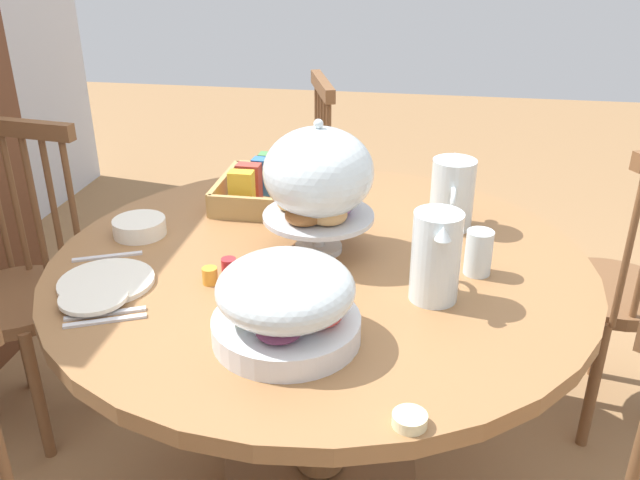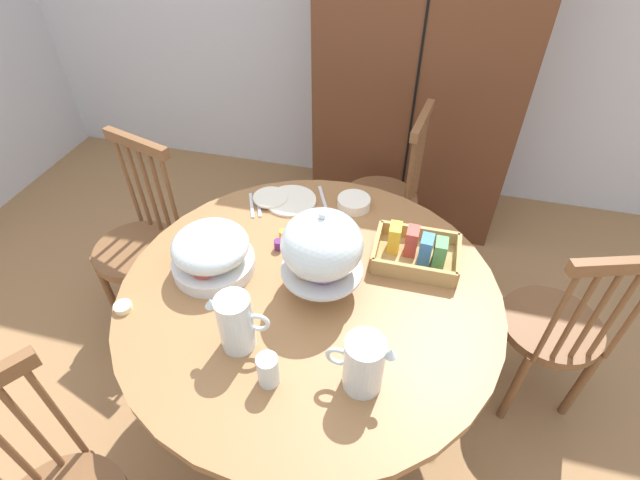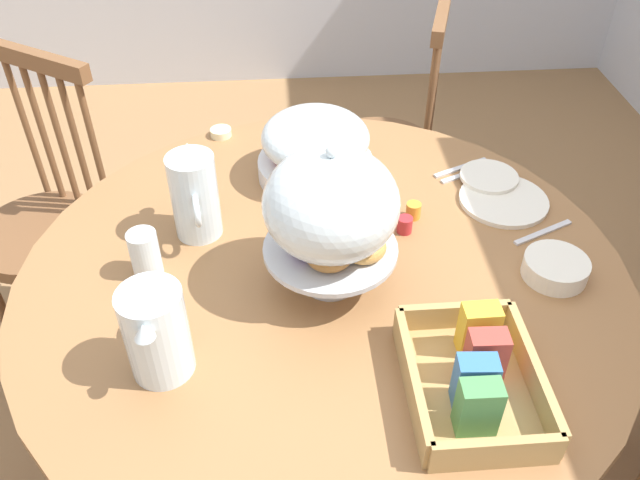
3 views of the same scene
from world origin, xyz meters
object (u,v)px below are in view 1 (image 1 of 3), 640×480
object	(u,v)px
cereal_basket	(259,188)
butter_dish	(410,420)
windsor_chair_near_window	(617,295)
china_plate_small	(94,297)
windsor_chair_by_cabinet	(289,212)
milk_pitcher	(435,260)
windsor_chair_facing_door	(21,296)
orange_juice_pitcher	(452,197)
dining_table	(320,321)
cereal_bowl	(139,227)
pastry_stand_with_dome	(318,178)
drinking_glass	(479,253)
china_plate_large	(106,282)
fruit_platter_covered	(286,302)

from	to	relation	value
cereal_basket	butter_dish	xyz separation A→B (m)	(-0.93, -0.49, -0.03)
windsor_chair_near_window	china_plate_small	world-z (taller)	windsor_chair_near_window
windsor_chair_near_window	cereal_basket	xyz separation A→B (m)	(-0.11, 1.10, 0.33)
windsor_chair_by_cabinet	windsor_chair_near_window	bearing A→B (deg)	-112.72
windsor_chair_near_window	milk_pitcher	world-z (taller)	windsor_chair_near_window
windsor_chair_facing_door	orange_juice_pitcher	xyz separation A→B (m)	(0.10, -1.28, 0.37)
windsor_chair_by_cabinet	butter_dish	bearing A→B (deg)	-160.86
dining_table	cereal_bowl	distance (m)	0.54
butter_dish	china_plate_small	bearing A→B (deg)	67.99
orange_juice_pitcher	windsor_chair_near_window	bearing A→B (deg)	-68.80
windsor_chair_facing_door	pastry_stand_with_dome	bearing A→B (deg)	-96.38
drinking_glass	windsor_chair_facing_door	bearing A→B (deg)	82.96
dining_table	china_plate_small	size ratio (longest dim) A/B	8.99
orange_juice_pitcher	drinking_glass	bearing A→B (deg)	-166.97
orange_juice_pitcher	pastry_stand_with_dome	bearing A→B (deg)	121.66
china_plate_large	china_plate_small	xyz separation A→B (m)	(-0.09, -0.01, 0.01)
china_plate_large	cereal_bowl	bearing A→B (deg)	6.57
china_plate_large	cereal_bowl	size ratio (longest dim) A/B	1.57
china_plate_large	china_plate_small	size ratio (longest dim) A/B	1.47
china_plate_small	drinking_glass	bearing A→B (deg)	-71.35
pastry_stand_with_dome	butter_dish	distance (m)	0.70
butter_dish	orange_juice_pitcher	bearing A→B (deg)	-5.07
drinking_glass	butter_dish	xyz separation A→B (m)	(-0.57, 0.14, -0.04)
cereal_bowl	butter_dish	distance (m)	0.99
dining_table	cereal_basket	distance (m)	0.48
dining_table	orange_juice_pitcher	size ratio (longest dim) A/B	6.79
cereal_basket	china_plate_large	world-z (taller)	cereal_basket
milk_pitcher	china_plate_small	size ratio (longest dim) A/B	1.38
pastry_stand_with_dome	cereal_bowl	distance (m)	0.52
drinking_glass	china_plate_large	bearing A→B (deg)	102.82
china_plate_small	cereal_bowl	size ratio (longest dim) A/B	1.07
fruit_platter_covered	windsor_chair_by_cabinet	bearing A→B (deg)	11.77
milk_pitcher	cereal_bowl	bearing A→B (deg)	74.85
china_plate_large	orange_juice_pitcher	bearing A→B (deg)	-59.86
dining_table	drinking_glass	xyz separation A→B (m)	(-0.02, -0.38, 0.24)
windsor_chair_by_cabinet	china_plate_large	size ratio (longest dim) A/B	4.43
dining_table	orange_juice_pitcher	world-z (taller)	orange_juice_pitcher
windsor_chair_facing_door	cereal_basket	distance (m)	0.82
orange_juice_pitcher	cereal_bowl	xyz separation A→B (m)	(-0.19, 0.82, -0.06)
milk_pitcher	windsor_chair_by_cabinet	bearing A→B (deg)	27.25
windsor_chair_by_cabinet	cereal_bowl	bearing A→B (deg)	165.84
milk_pitcher	fruit_platter_covered	bearing A→B (deg)	126.27
milk_pitcher	china_plate_small	world-z (taller)	milk_pitcher
windsor_chair_by_cabinet	orange_juice_pitcher	world-z (taller)	windsor_chair_by_cabinet
windsor_chair_near_window	windsor_chair_by_cabinet	bearing A→B (deg)	67.28
dining_table	windsor_chair_near_window	size ratio (longest dim) A/B	1.38
windsor_chair_by_cabinet	drinking_glass	size ratio (longest dim) A/B	8.86
cereal_bowl	drinking_glass	world-z (taller)	drinking_glass
windsor_chair_facing_door	cereal_basket	bearing A→B (deg)	-74.60
fruit_platter_covered	drinking_glass	distance (m)	0.52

